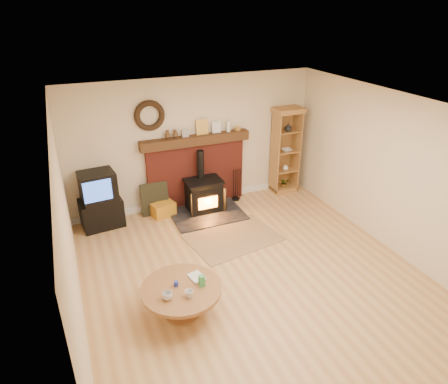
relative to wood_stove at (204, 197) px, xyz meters
name	(u,v)px	position (x,y,z in m)	size (l,w,h in m)	color
ground	(253,276)	(-0.02, -2.27, -0.32)	(5.50, 5.50, 0.00)	#B6824B
room_shell	(253,172)	(-0.04, -2.17, 1.39)	(5.02, 5.52, 2.61)	beige
chimney_breast	(196,168)	(-0.02, 0.40, 0.48)	(2.20, 0.22, 1.78)	maroon
wood_stove	(204,197)	(0.00, 0.00, 0.00)	(1.40, 1.00, 1.23)	black
area_rug	(233,238)	(0.13, -1.16, -0.32)	(1.56, 1.07, 0.01)	brown
tv_unit	(100,201)	(-1.97, 0.20, 0.20)	(0.79, 0.59, 1.09)	black
curio_cabinet	(285,150)	(1.96, 0.28, 0.61)	(0.60, 0.43, 1.87)	brown
firelog_box	(164,210)	(-0.81, 0.13, -0.19)	(0.44, 0.27, 0.27)	#D1D013
leaning_painting	(155,199)	(-0.93, 0.28, 0.00)	(0.54, 0.03, 0.65)	black
fire_tools	(236,193)	(0.80, 0.23, -0.17)	(0.19, 0.16, 0.70)	black
coffee_table	(182,293)	(-1.28, -2.66, 0.04)	(1.07, 1.07, 0.61)	brown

